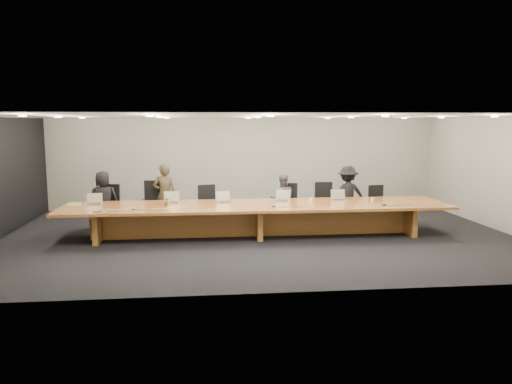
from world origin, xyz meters
TOP-DOWN VIEW (x-y plane):
  - ground at (0.00, 0.00)m, footprint 12.00×12.00m
  - back_wall at (0.00, 4.00)m, footprint 12.00×0.02m
  - conference_table at (0.00, 0.00)m, footprint 9.00×1.80m
  - chair_far_left at (-3.65, 1.17)m, footprint 0.70×0.70m
  - chair_left at (-2.55, 1.20)m, footprint 0.70×0.70m
  - chair_mid_left at (-1.11, 1.18)m, footprint 0.69×0.69m
  - chair_mid_right at (0.94, 1.25)m, footprint 0.68×0.68m
  - chair_right at (1.92, 1.15)m, footprint 0.58×0.58m
  - chair_far_right at (3.38, 1.15)m, footprint 0.60×0.60m
  - person_a at (-3.73, 1.13)m, footprint 0.82×0.64m
  - person_b at (-2.23, 1.23)m, footprint 0.63×0.44m
  - person_c at (0.80, 1.28)m, footprint 0.67×0.54m
  - person_d at (2.53, 1.25)m, footprint 0.99×0.57m
  - laptop_a at (-3.78, 0.32)m, footprint 0.37×0.29m
  - laptop_b at (-2.01, 0.35)m, footprint 0.36×0.27m
  - laptop_c at (-0.74, 0.32)m, footprint 0.42×0.36m
  - laptop_d at (0.65, 0.40)m, footprint 0.43×0.37m
  - laptop_e at (2.06, 0.35)m, footprint 0.36×0.27m
  - water_bottle at (-2.10, 0.22)m, footprint 0.10×0.10m
  - amber_mug at (-2.10, -0.05)m, footprint 0.10×0.10m
  - paper_cup_near at (1.32, 0.22)m, footprint 0.10×0.10m
  - paper_cup_far at (2.82, 0.12)m, footprint 0.08×0.08m
  - notepad at (-4.24, 0.39)m, footprint 0.29×0.25m
  - lime_gadget at (-4.26, 0.39)m, footprint 0.20×0.16m
  - av_box at (-3.49, -0.60)m, footprint 0.24×0.20m
  - mic_left at (-2.78, -0.45)m, footprint 0.12×0.12m
  - mic_center at (0.32, -0.41)m, footprint 0.15×0.15m
  - mic_right at (2.90, -0.46)m, footprint 0.17×0.17m

SIDE VIEW (x-z plane):
  - ground at x=0.00m, z-range 0.00..0.00m
  - chair_far_right at x=3.38m, z-range 0.00..1.02m
  - conference_table at x=0.00m, z-range 0.15..0.90m
  - chair_mid_left at x=-1.11m, z-range 0.00..1.08m
  - chair_mid_right at x=0.94m, z-range 0.00..1.09m
  - chair_right at x=1.92m, z-range 0.00..1.12m
  - chair_far_left at x=-3.65m, z-range 0.00..1.13m
  - chair_left at x=-2.55m, z-range 0.00..1.21m
  - person_c at x=0.80m, z-range 0.00..1.33m
  - person_a at x=-3.73m, z-range 0.00..1.47m
  - notepad at x=-4.24m, z-range 0.75..0.77m
  - person_d at x=2.53m, z-range 0.00..1.52m
  - mic_left at x=-2.78m, z-range 0.75..0.78m
  - mic_center at x=0.32m, z-range 0.75..0.78m
  - av_box at x=-3.49m, z-range 0.75..0.78m
  - mic_right at x=2.90m, z-range 0.75..0.78m
  - lime_gadget at x=-4.26m, z-range 0.77..0.79m
  - paper_cup_far at x=2.82m, z-range 0.75..0.84m
  - paper_cup_near at x=1.32m, z-range 0.75..0.84m
  - amber_mug at x=-2.10m, z-range 0.75..0.86m
  - person_b at x=-2.23m, z-range 0.00..1.63m
  - water_bottle at x=-2.10m, z-range 0.75..0.99m
  - laptop_a at x=-3.78m, z-range 0.75..1.02m
  - laptop_c at x=-0.74m, z-range 0.75..1.03m
  - laptop_e at x=2.06m, z-range 0.75..1.03m
  - laptop_d at x=0.65m, z-range 0.75..1.03m
  - laptop_b at x=-2.01m, z-range 0.75..1.03m
  - back_wall at x=0.00m, z-range 0.00..2.80m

